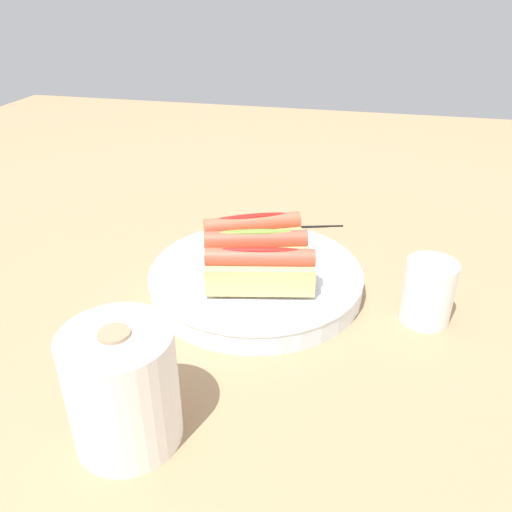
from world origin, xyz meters
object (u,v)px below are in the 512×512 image
Objects in this scene: hotdog_side at (260,270)px; water_glass at (428,295)px; paper_towel_roll at (123,388)px; chopstick_near at (271,228)px; serving_bowl at (256,277)px; chopstick_far at (288,226)px; hotdog_back at (256,251)px; hotdog_front at (252,235)px.

water_glass is (-0.23, -0.03, -0.02)m from hotdog_side.
hotdog_side is at bearing -107.73° from paper_towel_roll.
paper_towel_roll is 0.52m from chopstick_near.
serving_bowl is 1.47× the size of chopstick_far.
chopstick_far is at bearing -97.91° from paper_towel_roll.
water_glass is at bearing -173.00° from hotdog_side.
hotdog_back is at bearing 71.79° from chopstick_far.
hotdog_back reaches higher than water_glass.
hotdog_back is 0.72× the size of chopstick_near.
hotdog_back is (-0.00, 0.00, 0.04)m from serving_bowl.
serving_bowl is 1.47× the size of chopstick_near.
serving_bowl is 0.25m from water_glass.
serving_bowl is 0.21m from chopstick_near.
paper_towel_roll is at bearing 67.82° from chopstick_near.
water_glass is 0.67× the size of paper_towel_roll.
paper_towel_roll reaches higher than hotdog_front.
hotdog_back is (-0.02, 0.05, 0.00)m from hotdog_front.
water_glass reaches higher than serving_bowl.
serving_bowl is at bearing -71.21° from hotdog_side.
serving_bowl is at bearing -5.57° from water_glass.
water_glass reaches higher than chopstick_far.
paper_towel_roll is 0.61× the size of chopstick_near.
hotdog_front is 1.17× the size of paper_towel_roll.
paper_towel_roll is (0.06, 0.31, 0.00)m from hotdog_back.
hotdog_back is at bearing -71.21° from hotdog_side.
paper_towel_roll is (0.05, 0.36, 0.00)m from hotdog_front.
hotdog_front is 0.06m from hotdog_back.
chopstick_near and chopstick_far have the same top height.
hotdog_front is at bearing 73.46° from chopstick_near.
chopstick_far is at bearing -88.40° from hotdog_side.
serving_bowl is at bearing 108.79° from hotdog_front.
hotdog_side is 1.17× the size of paper_towel_roll.
hotdog_back is 0.05m from hotdog_side.
hotdog_front is 1.00× the size of hotdog_side.
serving_bowl is 2.04× the size of hotdog_back.
water_glass is 0.41× the size of chopstick_far.
hotdog_front is 0.28m from water_glass.
water_glass is 0.34m from chopstick_far.
water_glass is at bearing 174.43° from serving_bowl.
hotdog_side is (-0.04, 0.10, 0.00)m from hotdog_front.
hotdog_back is 1.75× the size of water_glass.
water_glass is at bearing 163.92° from hotdog_front.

